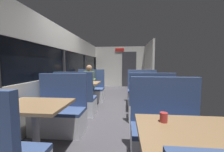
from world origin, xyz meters
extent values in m
cube|color=#423F44|center=(0.00, 0.00, -0.01)|extent=(3.30, 9.20, 0.02)
cube|color=beige|center=(-1.45, 0.00, 0.47)|extent=(0.08, 8.40, 0.95)
cube|color=beige|center=(-1.45, 0.00, 2.00)|extent=(0.08, 8.40, 0.60)
cube|color=black|center=(-1.46, 0.00, 1.32)|extent=(0.03, 8.40, 0.75)
cube|color=#2D2D30|center=(-1.43, 0.00, 1.32)|extent=(0.06, 0.08, 0.75)
cube|color=#2D2D30|center=(-1.43, 2.10, 1.32)|extent=(0.06, 0.08, 0.75)
cube|color=#2D2D30|center=(-1.43, 4.20, 1.32)|extent=(0.06, 0.08, 0.75)
cube|color=beige|center=(0.00, 4.20, 1.15)|extent=(2.90, 0.08, 2.30)
cube|color=#333338|center=(0.55, 4.15, 1.00)|extent=(0.80, 0.04, 2.00)
cube|color=red|center=(0.00, 4.14, 2.12)|extent=(0.50, 0.03, 0.16)
cube|color=beige|center=(1.45, 3.00, 1.15)|extent=(0.08, 2.40, 2.30)
cylinder|color=#9E9EA3|center=(-0.89, -2.09, 0.35)|extent=(0.10, 0.10, 0.70)
cube|color=olive|center=(-0.89, -2.09, 0.72)|extent=(0.90, 0.70, 0.04)
cube|color=silver|center=(-0.89, -1.43, 0.20)|extent=(0.95, 0.50, 0.39)
cube|color=#384C7A|center=(-0.89, -1.43, 0.42)|extent=(0.95, 0.50, 0.06)
cube|color=#384C7A|center=(-0.89, -1.22, 0.78)|extent=(0.95, 0.08, 0.65)
cylinder|color=#9E9EA3|center=(-0.89, 0.18, 0.35)|extent=(0.10, 0.10, 0.70)
cube|color=olive|center=(-0.89, 0.18, 0.72)|extent=(0.90, 0.70, 0.04)
cube|color=silver|center=(-0.89, -0.48, 0.20)|extent=(0.95, 0.50, 0.39)
cube|color=#384C7A|center=(-0.89, -0.48, 0.42)|extent=(0.95, 0.50, 0.06)
cube|color=#384C7A|center=(-0.89, -0.69, 0.78)|extent=(0.95, 0.08, 0.65)
cube|color=silver|center=(-0.89, 0.84, 0.20)|extent=(0.95, 0.50, 0.39)
cube|color=#384C7A|center=(-0.89, 0.84, 0.42)|extent=(0.95, 0.50, 0.06)
cube|color=#384C7A|center=(-0.89, 1.05, 0.78)|extent=(0.95, 0.08, 0.65)
cube|color=olive|center=(0.89, -2.69, 0.72)|extent=(0.90, 0.70, 0.04)
cube|color=silver|center=(0.89, -2.03, 0.20)|extent=(0.95, 0.50, 0.39)
cube|color=#384C7A|center=(0.89, -2.03, 0.42)|extent=(0.95, 0.50, 0.06)
cube|color=#384C7A|center=(0.89, -1.82, 0.78)|extent=(0.95, 0.08, 0.65)
cylinder|color=#9E9EA3|center=(0.89, -0.02, 0.35)|extent=(0.10, 0.10, 0.70)
cube|color=olive|center=(0.89, -0.02, 0.72)|extent=(0.90, 0.70, 0.04)
cube|color=silver|center=(0.89, -0.68, 0.20)|extent=(0.95, 0.50, 0.39)
cube|color=#384C7A|center=(0.89, -0.68, 0.42)|extent=(0.95, 0.50, 0.06)
cube|color=#384C7A|center=(0.89, -0.89, 0.78)|extent=(0.95, 0.08, 0.65)
cube|color=silver|center=(0.89, 0.64, 0.20)|extent=(0.95, 0.50, 0.39)
cube|color=#384C7A|center=(0.89, 0.64, 0.42)|extent=(0.95, 0.50, 0.06)
cube|color=#384C7A|center=(0.89, 0.85, 0.78)|extent=(0.95, 0.08, 0.65)
cube|color=#26262D|center=(-0.89, 0.84, 0.23)|extent=(0.30, 0.36, 0.45)
cube|color=#59724C|center=(-0.89, 0.79, 0.75)|extent=(0.34, 0.22, 0.60)
sphere|color=#8C664C|center=(-0.89, 0.77, 1.16)|extent=(0.20, 0.20, 0.20)
cylinder|color=#59724C|center=(-1.09, 0.61, 0.77)|extent=(0.07, 0.28, 0.07)
cylinder|color=#59724C|center=(-0.69, 0.61, 0.77)|extent=(0.07, 0.28, 0.07)
cylinder|color=#B23333|center=(0.70, -2.53, 0.79)|extent=(0.07, 0.07, 0.09)
camera|label=1|loc=(0.34, -3.81, 1.28)|focal=22.00mm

